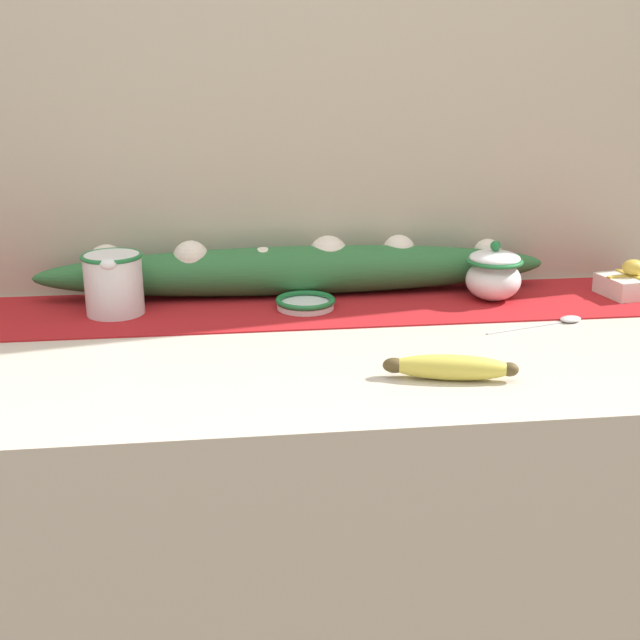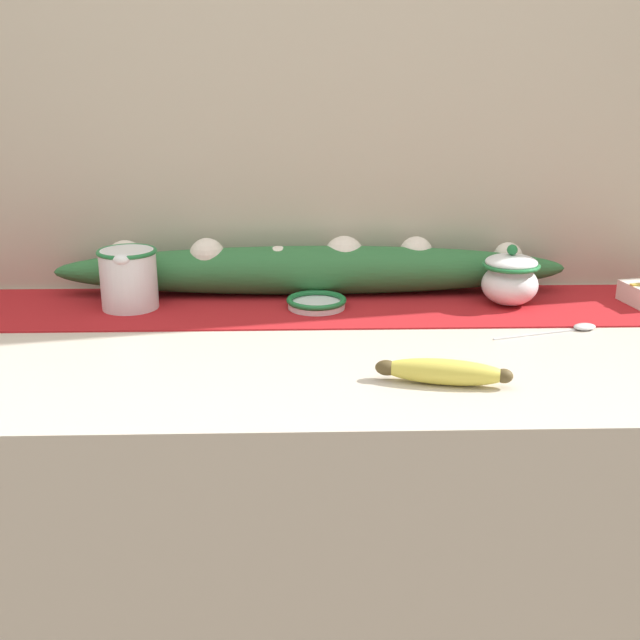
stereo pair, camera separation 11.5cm
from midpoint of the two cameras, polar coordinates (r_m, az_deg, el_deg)
name	(u,v)px [view 2 (the right image)]	position (r m, az deg, el deg)	size (l,w,h in m)	color
countertop	(315,583)	(1.54, 1.88, -18.24)	(1.56, 0.67, 0.94)	beige
back_wall	(310,157)	(1.61, 1.37, 11.51)	(2.36, 0.04, 2.40)	#B7AD99
table_runner	(312,307)	(1.50, 1.62, 0.91)	(1.44, 0.27, 0.00)	#A8191E
cream_pitcher	(129,277)	(1.51, -11.35, 3.02)	(0.11, 0.13, 0.11)	white
sugar_bowl	(510,278)	(1.56, 15.45, 2.86)	(0.11, 0.11, 0.12)	white
small_dish	(316,303)	(1.49, 1.95, 1.22)	(0.11, 0.11, 0.02)	white
banana	(443,372)	(1.17, 11.55, -3.67)	(0.20, 0.08, 0.04)	#DBCC4C
spoon	(577,328)	(1.47, 20.00, -0.56)	(0.19, 0.07, 0.01)	silver
poinsettia_garland	(308,268)	(1.57, 1.23, 3.69)	(1.00, 0.10, 0.11)	#2D6B38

